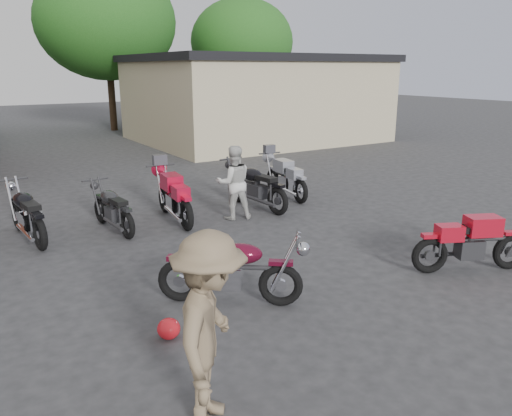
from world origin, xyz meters
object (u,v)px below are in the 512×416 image
vintage_motorcycle (232,266)px  sportbike (474,239)px  person_tan (210,330)px  row_bike_3 (112,206)px  person_light (234,183)px  row_bike_2 (26,210)px  helmet (169,329)px  row_bike_5 (255,183)px  row_bike_4 (174,194)px  row_bike_6 (285,175)px

vintage_motorcycle → sportbike: bearing=22.8°
sportbike → person_tan: size_ratio=1.03×
vintage_motorcycle → row_bike_3: size_ratio=1.10×
vintage_motorcycle → row_bike_3: vintage_motorcycle is taller
sportbike → person_light: 5.01m
row_bike_2 → row_bike_3: (1.56, -0.30, -0.06)m
helmet → person_tan: bearing=-98.0°
row_bike_5 → row_bike_3: bearing=80.4°
row_bike_2 → row_bike_4: size_ratio=0.97×
sportbike → helmet: 5.10m
person_tan → row_bike_5: person_tan is taller
vintage_motorcycle → row_bike_3: bearing=133.9°
row_bike_4 → row_bike_5: row_bike_4 is taller
row_bike_6 → person_tan: bearing=146.1°
row_bike_2 → row_bike_5: size_ratio=0.98×
helmet → person_tan: person_tan is taller
sportbike → row_bike_3: sportbike is taller
row_bike_4 → helmet: bearing=161.4°
person_light → vintage_motorcycle: bearing=75.7°
sportbike → helmet: sportbike is taller
helmet → row_bike_5: size_ratio=0.14×
vintage_motorcycle → person_tan: 2.44m
row_bike_6 → helmet: bearing=139.4°
person_light → sportbike: bearing=127.1°
person_light → row_bike_2: size_ratio=0.80×
person_light → person_tan: 6.57m
sportbike → row_bike_6: row_bike_6 is taller
person_tan → person_light: bearing=5.4°
vintage_motorcycle → row_bike_5: row_bike_5 is taller
person_light → row_bike_6: person_light is taller
row_bike_5 → vintage_motorcycle: bearing=136.5°
person_light → row_bike_5: person_light is taller
vintage_motorcycle → row_bike_3: (-0.43, 4.19, -0.05)m
row_bike_2 → row_bike_6: bearing=-95.7°
row_bike_2 → row_bike_4: bearing=-103.2°
sportbike → person_tan: bearing=-144.9°
vintage_motorcycle → person_tan: person_tan is taller
helmet → person_light: bearing=51.1°
helmet → row_bike_2: 4.99m
person_light → row_bike_5: bearing=-134.8°
sportbike → row_bike_5: size_ratio=0.93×
person_light → row_bike_5: (0.85, 0.48, -0.21)m
person_tan → row_bike_6: (5.53, 6.56, -0.37)m
sportbike → row_bike_5: bearing=125.8°
sportbike → row_bike_5: row_bike_5 is taller
vintage_motorcycle → person_tan: size_ratio=1.06×
helmet → row_bike_4: 5.01m
row_bike_2 → row_bike_3: 1.59m
sportbike → row_bike_4: 6.01m
vintage_motorcycle → sportbike: vintage_motorcycle is taller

